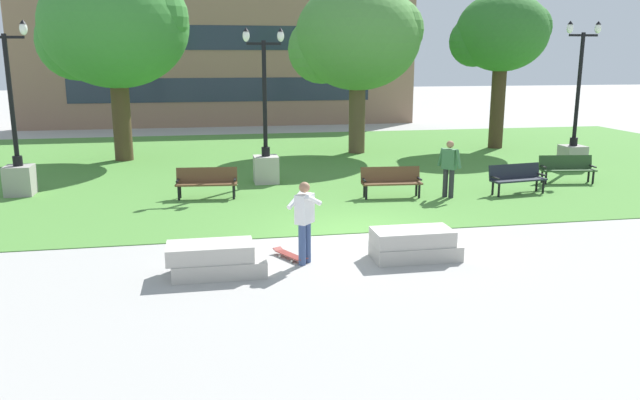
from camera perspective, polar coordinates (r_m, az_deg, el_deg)
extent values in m
plane|color=#A3A09B|center=(15.01, 3.47, -3.09)|extent=(140.00, 140.00, 0.00)
cube|color=#4C8438|center=(24.59, -2.23, 3.30)|extent=(40.00, 20.00, 0.02)
cube|color=#B2ADA3|center=(12.36, -9.18, -6.03)|extent=(1.80, 0.90, 0.32)
cube|color=#BBB6AB|center=(12.26, -10.02, -4.65)|extent=(1.66, 0.83, 0.32)
cube|color=#B2ADA3|center=(13.29, 8.70, -4.64)|extent=(1.80, 0.90, 0.32)
cube|color=#BBB6AB|center=(13.18, 8.44, -3.34)|extent=(1.66, 0.83, 0.32)
cylinder|color=#384C7A|center=(12.67, -1.65, -4.10)|extent=(0.15, 0.15, 0.86)
cylinder|color=#384C7A|center=(12.83, -1.17, -3.87)|extent=(0.15, 0.15, 0.86)
cube|color=white|center=(12.56, -1.42, -0.80)|extent=(0.44, 0.46, 0.60)
cylinder|color=white|center=(12.54, -2.24, 0.04)|extent=(0.43, 0.47, 0.32)
cylinder|color=white|center=(12.49, -0.61, -0.01)|extent=(0.43, 0.47, 0.32)
sphere|color=#9E7051|center=(12.46, -1.43, 1.17)|extent=(0.22, 0.22, 0.22)
cube|color=maroon|center=(13.15, -2.75, -5.04)|extent=(0.55, 0.80, 0.02)
cube|color=maroon|center=(13.49, -3.87, -4.49)|extent=(0.23, 0.20, 0.06)
cube|color=maroon|center=(12.80, -1.58, -5.45)|extent=(0.23, 0.20, 0.06)
cylinder|color=silver|center=(13.28, -3.69, -5.13)|extent=(0.05, 0.06, 0.06)
cylinder|color=silver|center=(13.40, -2.92, -4.96)|extent=(0.05, 0.06, 0.06)
cylinder|color=silver|center=(12.94, -2.58, -5.62)|extent=(0.05, 0.06, 0.06)
cylinder|color=silver|center=(13.06, -1.79, -5.43)|extent=(0.05, 0.06, 0.06)
cube|color=#284723|center=(22.31, 21.73, 2.55)|extent=(1.84, 0.68, 0.05)
cube|color=#284723|center=(22.50, 21.52, 3.25)|extent=(1.80, 0.36, 0.46)
cube|color=black|center=(21.95, 19.77, 2.87)|extent=(0.11, 0.40, 0.04)
cube|color=black|center=(22.66, 23.69, 2.84)|extent=(0.11, 0.40, 0.04)
cylinder|color=black|center=(21.88, 19.95, 1.89)|extent=(0.07, 0.07, 0.41)
cylinder|color=black|center=(22.56, 23.70, 1.88)|extent=(0.07, 0.07, 0.41)
cylinder|color=black|center=(22.17, 19.63, 2.05)|extent=(0.07, 0.07, 0.41)
cylinder|color=black|center=(22.84, 23.34, 2.04)|extent=(0.07, 0.07, 0.41)
cube|color=brown|center=(18.76, -10.34, 1.44)|extent=(1.83, 0.61, 0.05)
cube|color=brown|center=(18.96, -10.31, 2.27)|extent=(1.80, 0.29, 0.46)
cube|color=black|center=(18.83, -12.90, 1.74)|extent=(0.10, 0.40, 0.04)
cube|color=black|center=(18.68, -7.79, 1.86)|extent=(0.10, 0.40, 0.04)
cylinder|color=black|center=(18.74, -12.79, 0.59)|extent=(0.07, 0.07, 0.41)
cylinder|color=black|center=(18.59, -7.90, 0.69)|extent=(0.07, 0.07, 0.41)
cylinder|color=black|center=(19.05, -12.67, 0.79)|extent=(0.07, 0.07, 0.41)
cylinder|color=black|center=(18.91, -7.86, 0.90)|extent=(0.07, 0.07, 0.41)
cube|color=brown|center=(18.69, 6.59, 1.52)|extent=(1.83, 0.57, 0.05)
cube|color=brown|center=(18.88, 6.44, 2.36)|extent=(1.80, 0.25, 0.46)
cube|color=black|center=(18.49, 4.06, 1.84)|extent=(0.09, 0.40, 0.04)
cube|color=black|center=(18.87, 9.08, 1.93)|extent=(0.09, 0.40, 0.04)
cylinder|color=black|center=(18.42, 4.26, 0.67)|extent=(0.07, 0.07, 0.41)
cylinder|color=black|center=(18.78, 9.06, 0.78)|extent=(0.07, 0.07, 0.41)
cylinder|color=black|center=(18.73, 4.07, 0.87)|extent=(0.07, 0.07, 0.41)
cylinder|color=black|center=(19.08, 8.80, 0.98)|extent=(0.07, 0.07, 0.41)
cube|color=#1E232D|center=(20.01, 17.70, 1.75)|extent=(1.84, 0.69, 0.05)
cube|color=#1E232D|center=(20.17, 17.33, 2.53)|extent=(1.80, 0.38, 0.46)
cube|color=black|center=(19.50, 15.74, 1.96)|extent=(0.12, 0.40, 0.04)
cube|color=black|center=(20.49, 19.62, 2.21)|extent=(0.12, 0.40, 0.04)
cylinder|color=black|center=(19.47, 16.04, 0.86)|extent=(0.07, 0.07, 0.41)
cylinder|color=black|center=(20.41, 19.73, 1.15)|extent=(0.07, 0.07, 0.41)
cylinder|color=black|center=(19.72, 15.51, 1.05)|extent=(0.07, 0.07, 0.41)
cylinder|color=black|center=(20.66, 19.19, 1.32)|extent=(0.07, 0.07, 0.41)
cube|color=gray|center=(21.04, -25.75, 1.62)|extent=(0.80, 0.80, 0.90)
cylinder|color=black|center=(20.95, -25.92, 3.23)|extent=(0.28, 0.28, 0.30)
cylinder|color=black|center=(20.76, -26.41, 8.09)|extent=(0.14, 0.14, 3.87)
cube|color=black|center=(20.72, -26.93, 13.14)|extent=(1.10, 0.08, 0.08)
ellipsoid|color=white|center=(20.59, -25.49, 13.96)|extent=(0.22, 0.22, 0.36)
cone|color=black|center=(20.60, -25.54, 14.50)|extent=(0.20, 0.20, 0.13)
cube|color=#ADA89E|center=(20.88, -4.95, 2.80)|extent=(0.80, 0.80, 0.90)
cylinder|color=black|center=(20.79, -4.98, 4.43)|extent=(0.28, 0.28, 0.30)
cylinder|color=black|center=(20.60, -5.08, 9.14)|extent=(0.14, 0.14, 3.72)
cube|color=black|center=(20.56, -5.18, 14.05)|extent=(1.10, 0.08, 0.08)
ellipsoid|color=white|center=(20.52, -6.77, 14.68)|extent=(0.22, 0.22, 0.36)
cone|color=black|center=(20.52, -6.79, 15.23)|extent=(0.20, 0.20, 0.13)
ellipsoid|color=white|center=(20.63, -3.62, 14.74)|extent=(0.22, 0.22, 0.36)
cone|color=black|center=(20.63, -3.63, 15.28)|extent=(0.20, 0.20, 0.13)
cube|color=gray|center=(25.08, 22.06, 3.61)|extent=(0.80, 0.80, 0.90)
cylinder|color=black|center=(25.00, 22.17, 4.97)|extent=(0.28, 0.28, 0.30)
cylinder|color=black|center=(24.84, 22.55, 9.26)|extent=(0.14, 0.14, 4.06)
cube|color=black|center=(24.82, 22.94, 13.70)|extent=(1.10, 0.08, 0.08)
ellipsoid|color=white|center=(24.53, 21.89, 14.37)|extent=(0.22, 0.22, 0.36)
cone|color=black|center=(24.54, 21.93, 14.83)|extent=(0.20, 0.20, 0.13)
ellipsoid|color=white|center=(25.13, 24.07, 14.13)|extent=(0.22, 0.22, 0.36)
cone|color=black|center=(25.14, 24.12, 14.57)|extent=(0.20, 0.20, 0.13)
cylinder|color=#42301E|center=(29.82, 15.93, 8.48)|extent=(0.64, 0.64, 4.06)
ellipsoid|color=#2D6B28|center=(29.77, 16.32, 14.53)|extent=(4.08, 4.08, 3.46)
sphere|color=#2D6B28|center=(29.64, 13.92, 13.89)|extent=(2.24, 2.24, 2.24)
sphere|color=#2D6B28|center=(29.89, 18.51, 14.77)|extent=(2.04, 2.04, 2.04)
cylinder|color=#4C3823|center=(26.48, -17.70, 7.50)|extent=(0.72, 0.72, 3.74)
ellipsoid|color=#387F33|center=(26.41, -18.23, 14.92)|extent=(5.69, 5.69, 4.83)
sphere|color=#387F33|center=(27.18, -21.35, 13.42)|extent=(3.13, 3.13, 3.13)
sphere|color=#387F33|center=(25.72, -15.18, 15.82)|extent=(2.84, 2.84, 2.84)
cylinder|color=brown|center=(27.31, 3.40, 7.98)|extent=(0.71, 0.71, 3.49)
ellipsoid|color=#4C893D|center=(27.22, 3.50, 14.71)|extent=(5.30, 5.30, 4.51)
sphere|color=#4C893D|center=(27.41, 0.16, 13.61)|extent=(2.92, 2.92, 2.92)
sphere|color=#4C893D|center=(27.08, 6.61, 15.22)|extent=(2.65, 2.65, 2.65)
cylinder|color=#28282D|center=(19.07, 11.39, 1.55)|extent=(0.15, 0.15, 0.86)
cylinder|color=#28282D|center=(18.99, 11.92, 1.48)|extent=(0.15, 0.15, 0.86)
cube|color=#3D7047|center=(18.90, 11.76, 3.68)|extent=(0.44, 0.46, 0.60)
cylinder|color=#3D7047|center=(19.06, 11.00, 3.88)|extent=(0.21, 0.22, 0.56)
cylinder|color=#3D7047|center=(18.74, 12.54, 3.66)|extent=(0.21, 0.22, 0.56)
sphere|color=#9E7051|center=(18.84, 11.82, 5.00)|extent=(0.22, 0.22, 0.22)
cube|color=#8E6B56|center=(38.49, -8.95, 13.39)|extent=(23.67, 1.00, 9.00)
cube|color=#232D3D|center=(38.03, -8.80, 9.93)|extent=(17.75, 0.03, 1.40)
cube|color=#232D3D|center=(37.99, -8.96, 14.45)|extent=(17.75, 0.03, 1.40)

